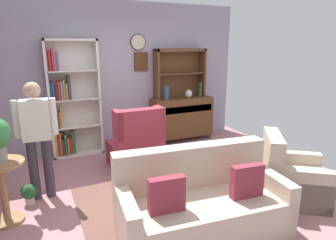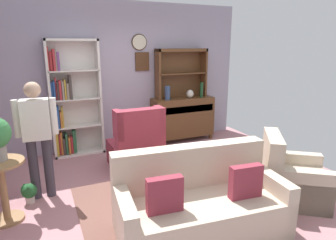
{
  "view_description": "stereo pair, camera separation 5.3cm",
  "coord_description": "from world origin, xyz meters",
  "px_view_note": "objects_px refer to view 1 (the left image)",
  "views": [
    {
      "loc": [
        -1.62,
        -3.49,
        2.01
      ],
      "look_at": [
        0.1,
        0.2,
        0.95
      ],
      "focal_mm": 31.3,
      "sensor_mm": 36.0,
      "label": 1
    },
    {
      "loc": [
        -1.58,
        -3.51,
        2.01
      ],
      "look_at": [
        0.1,
        0.2,
        0.95
      ],
      "focal_mm": 31.3,
      "sensor_mm": 36.0,
      "label": 2
    }
  ],
  "objects_px": {
    "bookshelf": "(70,102)",
    "potted_plant_small": "(29,193)",
    "sideboard_hutch": "(180,66)",
    "plant_stand": "(3,186)",
    "sideboard": "(181,117)",
    "couch_floral": "(201,204)",
    "vase_round": "(189,94)",
    "book_stack": "(150,163)",
    "person_reading": "(37,133)",
    "wingback_chair": "(136,146)",
    "bottle_wine": "(200,90)",
    "coffee_table": "(161,171)",
    "vase_tall": "(166,93)",
    "armchair_floral": "(290,178)"
  },
  "relations": [
    {
      "from": "sideboard_hutch",
      "to": "bottle_wine",
      "type": "xyz_separation_m",
      "value": [
        0.39,
        -0.2,
        -0.48
      ]
    },
    {
      "from": "sideboard_hutch",
      "to": "person_reading",
      "type": "bearing_deg",
      "value": -151.94
    },
    {
      "from": "potted_plant_small",
      "to": "person_reading",
      "type": "xyz_separation_m",
      "value": [
        0.18,
        0.11,
        0.75
      ]
    },
    {
      "from": "person_reading",
      "to": "couch_floral",
      "type": "bearing_deg",
      "value": -44.56
    },
    {
      "from": "sideboard_hutch",
      "to": "vase_tall",
      "type": "xyz_separation_m",
      "value": [
        -0.39,
        -0.19,
        -0.5
      ]
    },
    {
      "from": "vase_round",
      "to": "sideboard_hutch",
      "type": "bearing_deg",
      "value": 126.48
    },
    {
      "from": "sideboard",
      "to": "book_stack",
      "type": "distance_m",
      "value": 2.46
    },
    {
      "from": "vase_round",
      "to": "potted_plant_small",
      "type": "height_order",
      "value": "vase_round"
    },
    {
      "from": "couch_floral",
      "to": "person_reading",
      "type": "relative_size",
      "value": 1.21
    },
    {
      "from": "plant_stand",
      "to": "potted_plant_small",
      "type": "height_order",
      "value": "plant_stand"
    },
    {
      "from": "plant_stand",
      "to": "wingback_chair",
      "type": "bearing_deg",
      "value": 23.18
    },
    {
      "from": "couch_floral",
      "to": "plant_stand",
      "type": "xyz_separation_m",
      "value": [
        -1.95,
        1.08,
        0.14
      ]
    },
    {
      "from": "bookshelf",
      "to": "book_stack",
      "type": "xyz_separation_m",
      "value": [
        0.73,
        -2.04,
        -0.53
      ]
    },
    {
      "from": "bookshelf",
      "to": "vase_tall",
      "type": "bearing_deg",
      "value": -5.08
    },
    {
      "from": "sideboard_hutch",
      "to": "person_reading",
      "type": "height_order",
      "value": "sideboard_hutch"
    },
    {
      "from": "vase_round",
      "to": "armchair_floral",
      "type": "height_order",
      "value": "vase_round"
    },
    {
      "from": "sideboard_hutch",
      "to": "plant_stand",
      "type": "relative_size",
      "value": 1.49
    },
    {
      "from": "book_stack",
      "to": "wingback_chair",
      "type": "bearing_deg",
      "value": 82.21
    },
    {
      "from": "bookshelf",
      "to": "person_reading",
      "type": "height_order",
      "value": "bookshelf"
    },
    {
      "from": "vase_round",
      "to": "book_stack",
      "type": "relative_size",
      "value": 0.86
    },
    {
      "from": "bookshelf",
      "to": "armchair_floral",
      "type": "relative_size",
      "value": 1.96
    },
    {
      "from": "vase_tall",
      "to": "bottle_wine",
      "type": "height_order",
      "value": "bottle_wine"
    },
    {
      "from": "sideboard_hutch",
      "to": "couch_floral",
      "type": "height_order",
      "value": "sideboard_hutch"
    },
    {
      "from": "bookshelf",
      "to": "potted_plant_small",
      "type": "bearing_deg",
      "value": -115.72
    },
    {
      "from": "sideboard",
      "to": "couch_floral",
      "type": "height_order",
      "value": "sideboard"
    },
    {
      "from": "vase_tall",
      "to": "vase_round",
      "type": "bearing_deg",
      "value": 1.49
    },
    {
      "from": "potted_plant_small",
      "to": "sideboard",
      "type": "bearing_deg",
      "value": 26.68
    },
    {
      "from": "plant_stand",
      "to": "book_stack",
      "type": "distance_m",
      "value": 1.74
    },
    {
      "from": "coffee_table",
      "to": "sideboard_hutch",
      "type": "bearing_deg",
      "value": 57.34
    },
    {
      "from": "vase_round",
      "to": "person_reading",
      "type": "bearing_deg",
      "value": -155.78
    },
    {
      "from": "sideboard",
      "to": "wingback_chair",
      "type": "distance_m",
      "value": 1.72
    },
    {
      "from": "bottle_wine",
      "to": "person_reading",
      "type": "xyz_separation_m",
      "value": [
        -3.21,
        -1.3,
        -0.17
      ]
    },
    {
      "from": "bookshelf",
      "to": "sideboard",
      "type": "height_order",
      "value": "bookshelf"
    },
    {
      "from": "bookshelf",
      "to": "potted_plant_small",
      "type": "height_order",
      "value": "bookshelf"
    },
    {
      "from": "sideboard",
      "to": "sideboard_hutch",
      "type": "distance_m",
      "value": 1.06
    },
    {
      "from": "sideboard_hutch",
      "to": "armchair_floral",
      "type": "distance_m",
      "value": 3.2
    },
    {
      "from": "sideboard_hutch",
      "to": "book_stack",
      "type": "bearing_deg",
      "value": -126.0
    },
    {
      "from": "sideboard",
      "to": "vase_tall",
      "type": "xyz_separation_m",
      "value": [
        -0.39,
        -0.08,
        0.55
      ]
    },
    {
      "from": "sideboard_hutch",
      "to": "armchair_floral",
      "type": "bearing_deg",
      "value": -86.99
    },
    {
      "from": "armchair_floral",
      "to": "person_reading",
      "type": "height_order",
      "value": "person_reading"
    },
    {
      "from": "bookshelf",
      "to": "couch_floral",
      "type": "xyz_separation_m",
      "value": [
        0.95,
        -2.99,
        -0.69
      ]
    },
    {
      "from": "bookshelf",
      "to": "person_reading",
      "type": "relative_size",
      "value": 1.35
    },
    {
      "from": "potted_plant_small",
      "to": "coffee_table",
      "type": "height_order",
      "value": "coffee_table"
    },
    {
      "from": "couch_floral",
      "to": "coffee_table",
      "type": "bearing_deg",
      "value": 95.09
    },
    {
      "from": "vase_tall",
      "to": "person_reading",
      "type": "distance_m",
      "value": 2.77
    },
    {
      "from": "wingback_chair",
      "to": "book_stack",
      "type": "relative_size",
      "value": 5.31
    },
    {
      "from": "vase_tall",
      "to": "person_reading",
      "type": "height_order",
      "value": "person_reading"
    },
    {
      "from": "bookshelf",
      "to": "sideboard",
      "type": "xyz_separation_m",
      "value": [
        2.23,
        -0.08,
        -0.49
      ]
    },
    {
      "from": "plant_stand",
      "to": "potted_plant_small",
      "type": "xyz_separation_m",
      "value": [
        0.24,
        0.32,
        -0.3
      ]
    },
    {
      "from": "plant_stand",
      "to": "vase_round",
      "type": "bearing_deg",
      "value": 27.6
    }
  ]
}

